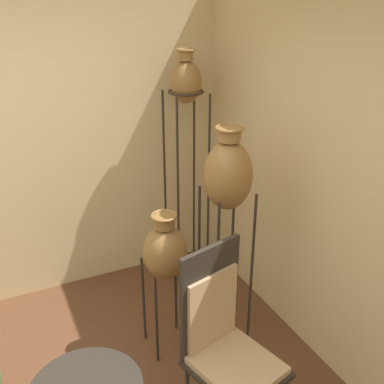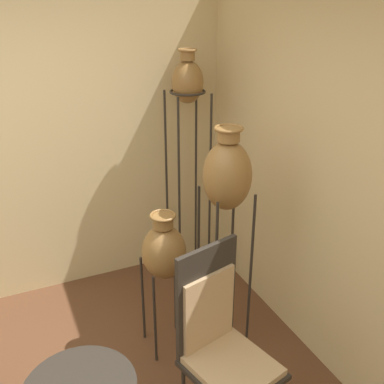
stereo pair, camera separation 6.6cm
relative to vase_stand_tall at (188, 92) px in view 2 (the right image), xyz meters
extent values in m
cube|color=#D1B784|center=(0.44, -1.64, -0.37)|extent=(0.06, 7.88, 2.70)
cylinder|color=#28231E|center=(-0.15, -0.15, -0.86)|extent=(0.02, 0.02, 1.73)
cylinder|color=#28231E|center=(0.15, -0.15, -0.86)|extent=(0.02, 0.02, 1.73)
cylinder|color=#28231E|center=(-0.15, 0.15, -0.86)|extent=(0.02, 0.02, 1.73)
cylinder|color=#28231E|center=(0.15, 0.15, -0.86)|extent=(0.02, 0.02, 1.73)
torus|color=#28231E|center=(0.00, 0.00, 0.01)|extent=(0.30, 0.30, 0.02)
ellipsoid|color=olive|center=(0.00, 0.00, 0.08)|extent=(0.26, 0.26, 0.34)
cylinder|color=olive|center=(0.00, 0.00, 0.29)|extent=(0.12, 0.12, 0.08)
torus|color=olive|center=(0.00, 0.00, 0.33)|extent=(0.15, 0.15, 0.02)
cylinder|color=#28231E|center=(-0.28, -1.09, -1.09)|extent=(0.02, 0.02, 1.26)
cylinder|color=#28231E|center=(0.00, -1.09, -1.09)|extent=(0.02, 0.02, 1.26)
cylinder|color=#28231E|center=(-0.28, -0.81, -1.09)|extent=(0.02, 0.02, 1.26)
cylinder|color=#28231E|center=(0.00, -0.81, -1.09)|extent=(0.02, 0.02, 1.26)
torus|color=#28231E|center=(-0.14, -0.95, -0.46)|extent=(0.28, 0.28, 0.02)
ellipsoid|color=olive|center=(-0.14, -0.95, -0.35)|extent=(0.33, 0.33, 0.48)
cylinder|color=olive|center=(-0.14, -0.95, -0.08)|extent=(0.15, 0.15, 0.08)
torus|color=olive|center=(-0.14, -0.95, -0.03)|extent=(0.19, 0.19, 0.02)
cylinder|color=#28231E|center=(-0.68, -0.96, -1.36)|extent=(0.02, 0.02, 0.73)
cylinder|color=#28231E|center=(-0.42, -0.96, -1.36)|extent=(0.02, 0.02, 0.73)
cylinder|color=#28231E|center=(-0.68, -0.70, -1.36)|extent=(0.02, 0.02, 0.73)
cylinder|color=#28231E|center=(-0.42, -0.70, -1.36)|extent=(0.02, 0.02, 0.73)
torus|color=#28231E|center=(-0.55, -0.83, -0.99)|extent=(0.27, 0.27, 0.02)
ellipsoid|color=olive|center=(-0.55, -0.83, -0.90)|extent=(0.31, 0.31, 0.40)
cylinder|color=olive|center=(-0.55, -0.83, -0.66)|extent=(0.14, 0.14, 0.09)
torus|color=olive|center=(-0.55, -0.83, -0.62)|extent=(0.18, 0.18, 0.02)
cylinder|color=#28231E|center=(-0.35, -1.44, -1.48)|extent=(0.02, 0.02, 0.48)
cube|color=#28231E|center=(-0.48, -1.69, -1.22)|extent=(0.56, 0.59, 0.03)
cube|color=tan|center=(-0.48, -1.69, -1.19)|extent=(0.51, 0.55, 0.04)
cube|color=#28231E|center=(-0.53, -1.46, -0.86)|extent=(0.42, 0.13, 0.69)
cube|color=tan|center=(-0.53, -1.49, -0.93)|extent=(0.35, 0.11, 0.49)
camera|label=1|loc=(-1.54, -3.32, 0.75)|focal=42.00mm
camera|label=2|loc=(-1.48, -3.35, 0.75)|focal=42.00mm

